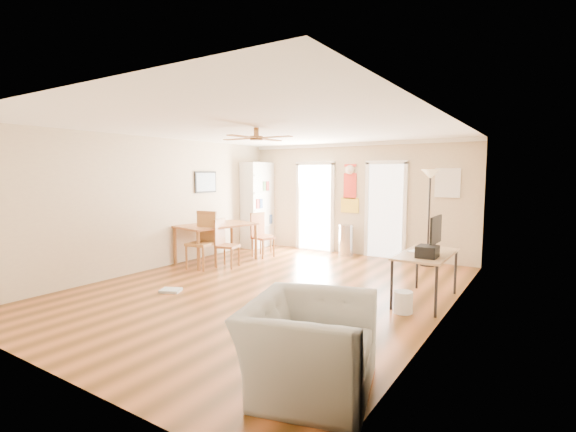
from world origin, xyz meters
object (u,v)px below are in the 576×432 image
Objects in this scene: dining_chair_near at (201,241)px; printer at (427,252)px; dining_chair_right_b at (228,243)px; wastebasket_a at (345,299)px; wastebasket_b at (403,302)px; bookshelf at (258,205)px; trash_can at (346,240)px; torchiere_lamp at (429,218)px; computer_desk at (425,277)px; dining_table at (217,243)px; dining_chair_right_a at (263,235)px; armchair at (309,345)px; dining_chair_far at (262,234)px.

printer is (4.41, -0.06, 0.24)m from dining_chair_near.
wastebasket_a is (3.11, -1.12, -0.34)m from dining_chair_right_b.
wastebasket_b reaches higher than wastebasket_a.
bookshelf reaches higher than dining_chair_near.
bookshelf is 2.53m from trash_can.
computer_desk is (0.58, -2.46, -0.62)m from torchiere_lamp.
torchiere_lamp is at bearing -14.30° from bookshelf.
dining_table is at bearing -152.47° from torchiere_lamp.
armchair is (3.75, -4.44, -0.11)m from dining_chair_right_a.
bookshelf is at bearing -179.16° from torchiere_lamp.
trash_can is at bearing -11.87° from bookshelf.
dining_chair_far is at bearing -0.59° from dining_chair_right_b.
computer_desk is 1.31m from wastebasket_a.
bookshelf is 2.51m from dining_chair_right_b.
printer is at bearing 170.13° from dining_chair_far.
dining_chair_far reaches higher than dining_table.
trash_can is 3.84m from printer.
dining_table reaches higher than computer_desk.
dining_chair_far is at bearing -63.06° from bookshelf.
dining_chair_right_b is 3.95m from wastebasket_b.
dining_chair_near is (-0.36, -1.60, 0.07)m from dining_chair_right_a.
dining_chair_right_a is at bearing -12.53° from dining_chair_right_b.
torchiere_lamp is 2.61m from computer_desk.
bookshelf is at bearing 25.16° from armchair.
trash_can is at bearing 125.92° from wastebasket_b.
wastebasket_a is (-0.26, -3.44, -0.84)m from torchiere_lamp.
dining_chair_far is at bearing 141.55° from wastebasket_a.
dining_table is at bearing 159.22° from wastebasket_a.
wastebasket_a is (4.03, -3.38, -0.94)m from bookshelf.
dining_chair_far is 3.14× the size of wastebasket_a.
trash_can is at bearing -40.68° from dining_chair_right_a.
computer_desk is at bearing 80.17° from wastebasket_b.
trash_can is 2.46× the size of wastebasket_a.
wastebasket_b is (-0.21, -0.38, -0.66)m from printer.
dining_chair_right_a is at bearing 143.18° from wastebasket_a.
torchiere_lamp reaches higher than wastebasket_b.
armchair is at bearing 145.53° from dining_chair_far.
wastebasket_a is (1.60, -3.51, -0.21)m from trash_can.
dining_chair_right_a is 5.82m from armchair.
bookshelf is 5.48m from computer_desk.
printer is at bearing -48.22° from trash_can.
trash_can reaches higher than wastebasket_b.
computer_desk reaches higher than trash_can.
wastebasket_b is at bearing -119.45° from printer.
wastebasket_a is at bearing -122.30° from dining_chair_right_b.
dining_chair_right_a reaches higher than armchair.
bookshelf is 5.34m from wastebasket_a.
dining_table is 0.62m from dining_chair_right_b.
armchair is (4.09, -4.86, -0.07)m from dining_chair_far.
dining_chair_right_a is 0.54m from dining_chair_far.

